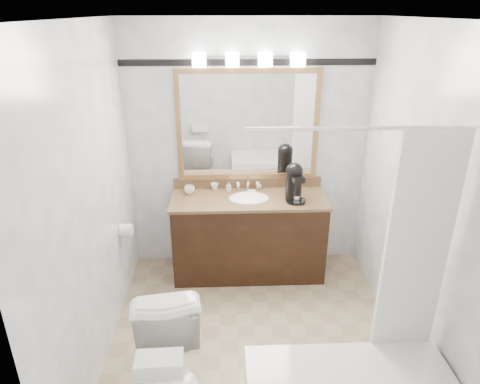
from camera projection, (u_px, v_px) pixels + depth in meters
name	position (u px, v px, depth m)	size (l,w,h in m)	color
room	(258.00, 204.00, 3.10)	(2.42, 2.62, 2.52)	#9A8768
vanity	(249.00, 234.00, 4.36)	(1.53, 0.58, 0.97)	black
mirror	(248.00, 126.00, 4.18)	(1.40, 0.04, 1.10)	#A4794A
vanity_light_bar	(249.00, 59.00, 3.88)	(1.02, 0.14, 0.12)	silver
accent_stripe	(248.00, 62.00, 3.96)	(2.40, 0.01, 0.06)	black
tp_roll	(126.00, 230.00, 3.89)	(0.12, 0.12, 0.11)	white
tissue_box	(159.00, 365.00, 2.20)	(0.25, 0.13, 0.10)	white
coffee_maker	(294.00, 181.00, 4.08)	(0.19, 0.24, 0.37)	black
cup_left	(190.00, 190.00, 4.27)	(0.10, 0.10, 0.08)	white
cup_right	(215.00, 187.00, 4.36)	(0.08, 0.08, 0.07)	white
soap_bottle_a	(229.00, 187.00, 4.33)	(0.04, 0.04, 0.09)	white
soap_bottle_b	(259.00, 186.00, 4.38)	(0.06, 0.06, 0.07)	white
soap_bar	(251.00, 192.00, 4.30)	(0.08, 0.05, 0.03)	beige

